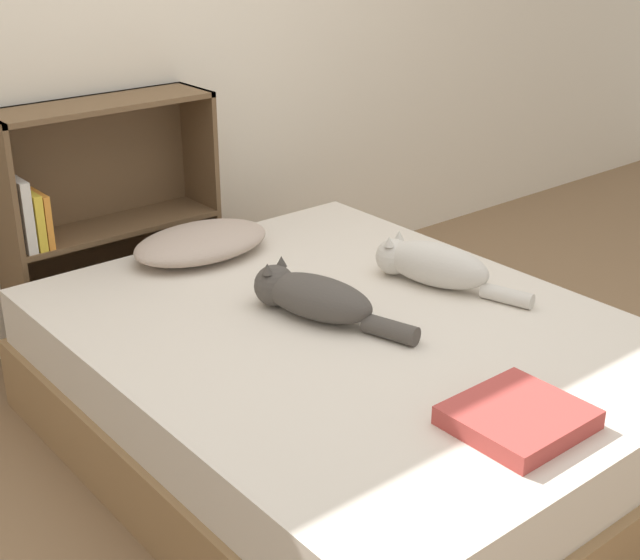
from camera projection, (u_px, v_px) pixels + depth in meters
ground_plane at (348, 446)px, 2.89m from camera, size 8.00×8.00×0.00m
wall_back at (120, 10)px, 3.34m from camera, size 8.00×0.06×2.50m
bed at (349, 388)px, 2.81m from camera, size 1.51×1.92×0.44m
pillow at (201, 242)px, 3.21m from camera, size 0.52×0.33×0.11m
cat_light at (431, 264)px, 2.97m from camera, size 0.24×0.55×0.15m
cat_dark at (312, 296)px, 2.75m from camera, size 0.27×0.56×0.16m
bookshelf at (101, 222)px, 3.42m from camera, size 0.83×0.26×0.96m
blanket_fold at (518, 417)px, 2.19m from camera, size 0.31×0.29×0.05m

